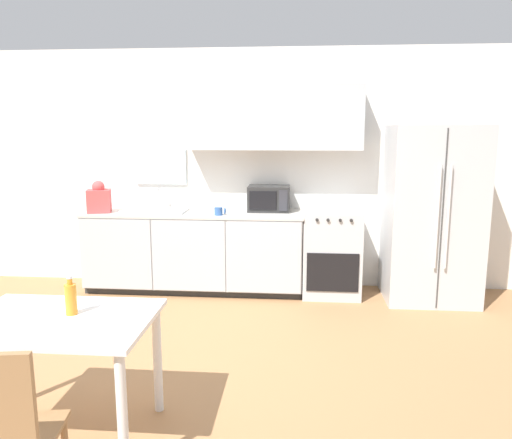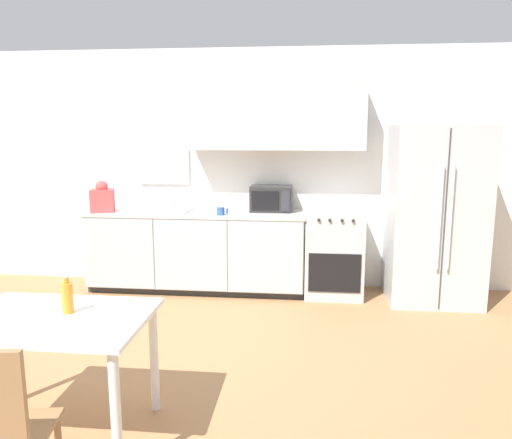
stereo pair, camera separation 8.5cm
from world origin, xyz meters
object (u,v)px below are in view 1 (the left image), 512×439
Objects in this scene: microwave at (269,199)px; coffee_mug at (219,211)px; dining_chair_near at (1,431)px; drink_bottle at (71,298)px; oven_range at (331,252)px; dining_table at (59,337)px; refrigerator at (432,214)px.

microwave reaches higher than coffee_mug.
coffee_mug is 3.41m from dining_chair_near.
drink_bottle is (-0.98, -2.85, -0.20)m from microwave.
dining_table is (-1.74, -2.80, 0.16)m from oven_range.
microwave is at bearing 70.43° from dining_table.
oven_range is 2.03× the size of microwave.
coffee_mug is at bearing 78.57° from dining_table.
dining_table is (-2.77, -2.72, -0.30)m from refrigerator.
dining_chair_near is (0.11, -0.76, -0.09)m from dining_table.
oven_range is 0.51× the size of refrigerator.
coffee_mug is (-0.51, -0.32, -0.10)m from microwave.
microwave reaches higher than oven_range.
dining_table is at bearing -135.51° from refrigerator.
oven_range is 0.87× the size of dining_table.
coffee_mug is 2.67m from dining_table.
coffee_mug is at bearing 79.48° from drink_bottle.
drink_bottle reaches higher than dining_table.
microwave is (-1.74, 0.19, 0.12)m from refrigerator.
refrigerator reaches higher than oven_range.
microwave is at bearing 70.98° from drink_bottle.
microwave is 1.96× the size of drink_bottle.
coffee_mug reaches higher than drink_bottle.
dining_chair_near is (-0.92, -3.68, -0.51)m from microwave.
refrigerator reaches higher than dining_chair_near.
refrigerator is (1.04, -0.07, 0.46)m from oven_range.
dining_table is 4.58× the size of drink_bottle.
drink_bottle is (-0.47, -2.53, -0.10)m from coffee_mug.
oven_range is 3.30m from dining_table.
dining_chair_near is (-2.66, -3.48, -0.39)m from refrigerator.
dining_table is 0.77m from dining_chair_near.
refrigerator is at bearing 44.33° from drink_bottle.
dining_chair_near is 0.89m from drink_bottle.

